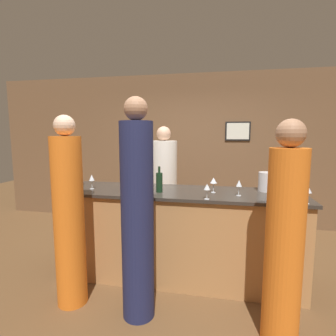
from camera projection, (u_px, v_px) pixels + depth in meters
The scene contains 17 objects.
ground_plane at pixel (178, 276), 3.16m from camera, with size 14.00×14.00×0.00m, color brown.
back_wall at pixel (196, 150), 4.94m from camera, with size 8.00×0.08×2.80m.
bar_counter at pixel (179, 234), 3.09m from camera, with size 2.78×0.76×1.05m.
bartender at pixel (164, 191), 3.99m from camera, with size 0.40×0.40×1.81m.
guest_0 at pixel (69, 218), 2.56m from camera, with size 0.29×0.29×1.88m.
guest_1 at pixel (284, 240), 2.07m from camera, with size 0.29×0.29×1.81m.
guest_2 at pixel (137, 217), 2.36m from camera, with size 0.30×0.30×2.02m.
wine_bottle_0 at pixel (64, 182), 2.96m from camera, with size 0.07×0.07×0.30m.
wine_bottle_1 at pixel (159, 182), 2.95m from camera, with size 0.07×0.07×0.29m.
wine_bottle_2 at pixel (78, 177), 3.28m from camera, with size 0.07×0.07×0.29m.
ice_bucket at pixel (267, 182), 3.00m from camera, with size 0.18×0.18×0.22m.
wine_glass_0 at pixel (207, 188), 2.62m from camera, with size 0.06×0.06×0.16m.
wine_glass_1 at pixel (92, 178), 3.11m from camera, with size 0.06×0.06×0.17m.
wine_glass_2 at pixel (307, 189), 2.45m from camera, with size 0.08×0.08×0.18m.
wine_glass_3 at pixel (239, 184), 2.77m from camera, with size 0.06×0.06×0.17m.
wine_glass_4 at pixel (214, 181), 2.92m from camera, with size 0.08×0.08×0.17m.
wine_glass_5 at pixel (123, 180), 3.03m from camera, with size 0.08×0.08×0.16m.
Camera 1 is at (0.45, -2.93, 1.70)m, focal length 28.00 mm.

